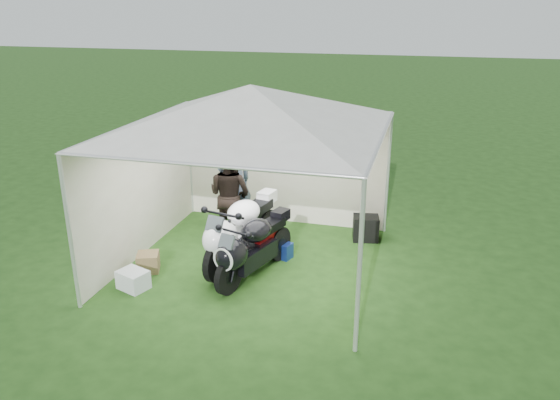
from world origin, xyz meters
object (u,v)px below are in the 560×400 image
at_px(paddock_stand, 281,250).
at_px(person_dark_jacket, 230,195).
at_px(equipment_box, 366,228).
at_px(crate_1, 148,262).
at_px(motorcycle_black, 251,247).
at_px(crate_0, 133,280).
at_px(canopy_tent, 251,112).
at_px(person_blue_jacket, 235,182).
at_px(motorcycle_white, 239,230).

height_order(paddock_stand, person_dark_jacket, person_dark_jacket).
relative_size(equipment_box, crate_1, 1.34).
relative_size(paddock_stand, equipment_box, 0.79).
xyz_separation_m(motorcycle_black, paddock_stand, (0.26, 0.86, -0.41)).
relative_size(paddock_stand, crate_0, 0.83).
bearing_deg(crate_0, canopy_tent, 41.12).
bearing_deg(equipment_box, person_blue_jacket, -173.45).
distance_m(motorcycle_black, person_dark_jacket, 1.64).
distance_m(canopy_tent, crate_1, 2.99).
bearing_deg(motorcycle_white, paddock_stand, 47.71).
height_order(paddock_stand, person_blue_jacket, person_blue_jacket).
xyz_separation_m(motorcycle_white, motorcycle_black, (0.35, -0.42, -0.07)).
bearing_deg(canopy_tent, person_dark_jacket, 130.66).
xyz_separation_m(canopy_tent, person_blue_jacket, (-0.74, 1.19, -1.57)).
bearing_deg(paddock_stand, motorcycle_black, -106.90).
relative_size(motorcycle_white, crate_0, 5.07).
height_order(canopy_tent, person_dark_jacket, canopy_tent).
bearing_deg(crate_1, canopy_tent, 24.93).
xyz_separation_m(motorcycle_black, person_blue_jacket, (-0.87, 1.72, 0.46)).
bearing_deg(person_dark_jacket, motorcycle_black, 137.58).
bearing_deg(crate_0, person_blue_jacket, 72.77).
height_order(person_blue_jacket, crate_1, person_blue_jacket).
relative_size(motorcycle_white, person_blue_jacket, 1.10).
relative_size(crate_0, crate_1, 1.27).
bearing_deg(motorcycle_black, crate_1, -156.26).
xyz_separation_m(person_blue_jacket, crate_1, (-0.84, -1.92, -0.85)).
relative_size(person_blue_jacket, crate_0, 4.60).
bearing_deg(paddock_stand, canopy_tent, -139.42).
bearing_deg(motorcycle_black, person_dark_jacket, 138.51).
height_order(paddock_stand, crate_0, crate_0).
relative_size(motorcycle_white, motorcycle_black, 1.15).
bearing_deg(canopy_tent, person_blue_jacket, 122.08).
xyz_separation_m(motorcycle_white, crate_1, (-1.36, -0.62, -0.46)).
distance_m(crate_0, crate_1, 0.60).
bearing_deg(person_blue_jacket, crate_1, 10.73).
bearing_deg(motorcycle_white, crate_0, -125.17).
distance_m(canopy_tent, motorcycle_white, 1.98).
xyz_separation_m(paddock_stand, equipment_box, (1.32, 1.14, 0.09)).
height_order(motorcycle_black, person_dark_jacket, person_dark_jacket).
xyz_separation_m(crate_0, crate_1, (-0.06, 0.59, 0.01)).
distance_m(motorcycle_white, person_dark_jacket, 1.10).
relative_size(canopy_tent, equipment_box, 12.28).
distance_m(paddock_stand, person_dark_jacket, 1.42).
height_order(person_dark_jacket, crate_0, person_dark_jacket).
bearing_deg(canopy_tent, paddock_stand, 40.58).
bearing_deg(paddock_stand, crate_1, -151.57).
bearing_deg(equipment_box, motorcycle_black, -128.28).
bearing_deg(crate_0, crate_1, 95.89).
relative_size(person_blue_jacket, crate_1, 5.85).
height_order(crate_0, crate_1, crate_1).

